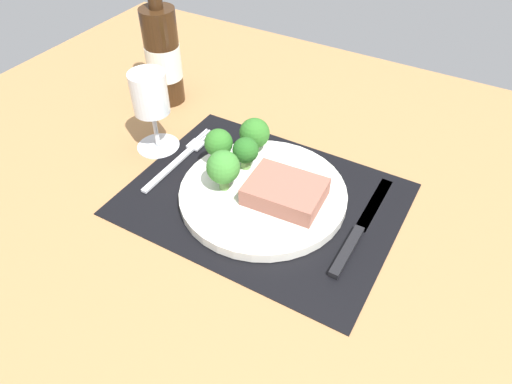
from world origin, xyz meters
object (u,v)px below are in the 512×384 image
at_px(plate, 263,194).
at_px(knife, 358,231).
at_px(steak, 286,190).
at_px(fork, 181,158).
at_px(wine_bottle, 163,54).
at_px(wine_glass, 150,99).

bearing_deg(plate, knife, 1.95).
xyz_separation_m(steak, fork, (-0.21, 0.01, -0.03)).
relative_size(steak, wine_bottle, 0.39).
bearing_deg(steak, plate, -174.68).
distance_m(knife, wine_bottle, 0.50).
relative_size(plate, knife, 1.13).
bearing_deg(fork, wine_bottle, 130.40).
relative_size(plate, wine_bottle, 0.90).
bearing_deg(knife, wine_bottle, 162.71).
relative_size(knife, wine_bottle, 0.79).
bearing_deg(fork, wine_glass, 164.96).
distance_m(steak, fork, 0.21).
xyz_separation_m(fork, knife, (0.33, -0.01, 0.00)).
bearing_deg(knife, plate, -176.65).
bearing_deg(steak, fork, 177.06).
bearing_deg(plate, wine_glass, 173.33).
bearing_deg(wine_glass, knife, -3.20).
xyz_separation_m(steak, knife, (0.12, 0.00, -0.03)).
relative_size(plate, steak, 2.30).
distance_m(knife, wine_glass, 0.40).
bearing_deg(fork, steak, -5.99).
height_order(plate, knife, plate).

